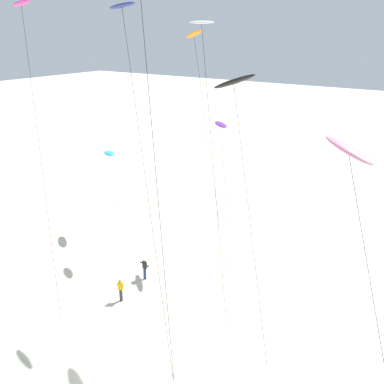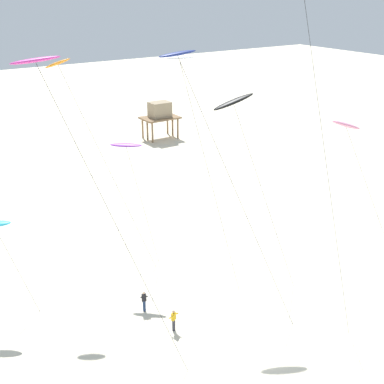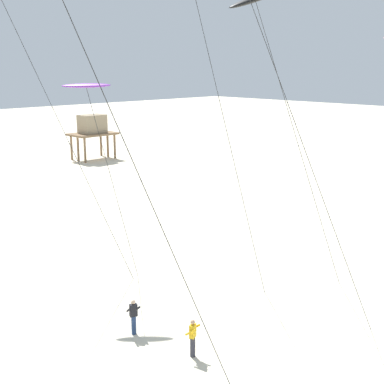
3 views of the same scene
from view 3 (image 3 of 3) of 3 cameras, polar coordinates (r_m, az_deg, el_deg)
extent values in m
plane|color=beige|center=(23.34, 17.51, -17.88)|extent=(260.00, 260.00, 0.00)
cylinder|color=#262626|center=(15.78, -7.05, 4.83)|extent=(6.26, 4.35, 19.15)
cylinder|color=#262626|center=(22.19, 11.18, 6.81)|extent=(6.69, 4.65, 18.84)
ellipsoid|color=purple|center=(28.83, -11.31, 11.15)|extent=(2.31, 2.16, 0.34)
cylinder|color=#262626|center=(29.54, -8.45, 0.62)|extent=(2.05, 1.43, 10.77)
cylinder|color=#262626|center=(28.11, 11.60, 4.07)|extent=(4.37, 3.04, 14.85)
cylinder|color=#262626|center=(28.69, -13.67, 6.47)|extent=(5.69, 3.95, 17.15)
cylinder|color=#262626|center=(26.28, 3.60, 7.14)|extent=(3.82, 2.66, 18.00)
cylinder|color=#33333D|center=(23.09, 0.08, -16.28)|extent=(0.22, 0.22, 0.88)
cube|color=gold|center=(22.73, 0.08, -14.69)|extent=(0.39, 0.32, 0.58)
sphere|color=tan|center=(22.55, 0.08, -13.79)|extent=(0.20, 0.20, 0.20)
cylinder|color=gold|center=(22.53, -0.13, -14.83)|extent=(0.29, 0.49, 0.39)
cylinder|color=gold|center=(22.89, 0.28, -14.33)|extent=(0.29, 0.49, 0.39)
cylinder|color=navy|center=(24.89, -6.27, -14.01)|extent=(0.22, 0.22, 0.88)
cube|color=black|center=(24.57, -6.31, -12.50)|extent=(0.39, 0.31, 0.58)
sphere|color=beige|center=(24.39, -6.34, -11.66)|extent=(0.20, 0.20, 0.20)
cylinder|color=black|center=(24.49, -6.82, -12.47)|extent=(0.27, 0.50, 0.39)
cylinder|color=black|center=(24.60, -5.81, -12.32)|extent=(0.27, 0.50, 0.39)
cylinder|color=#846647|center=(66.78, -11.42, 4.41)|extent=(0.28, 0.28, 3.12)
cylinder|color=#846647|center=(69.30, -8.30, 4.86)|extent=(0.28, 0.28, 3.12)
cylinder|color=#846647|center=(69.35, -12.82, 4.67)|extent=(0.28, 0.28, 3.12)
cylinder|color=#846647|center=(71.78, -9.75, 5.11)|extent=(0.28, 0.28, 3.12)
cylinder|color=#846647|center=(68.06, -12.13, 4.54)|extent=(0.28, 0.28, 3.12)
cylinder|color=#846647|center=(70.53, -9.04, 4.99)|extent=(0.28, 0.28, 3.12)
cube|color=#846647|center=(69.04, -10.62, 6.15)|extent=(5.63, 3.84, 0.24)
cube|color=#9E896B|center=(68.89, -10.67, 7.20)|extent=(3.10, 2.30, 2.31)
camera|label=1|loc=(35.24, 59.00, 17.07)|focal=44.65mm
camera|label=2|loc=(16.61, 150.60, 29.92)|focal=49.64mm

